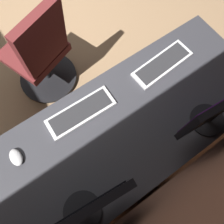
{
  "coord_description": "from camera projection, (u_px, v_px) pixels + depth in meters",
  "views": [
    {
      "loc": [
        0.22,
        2.07,
        1.93
      ],
      "look_at": [
        0.02,
        1.78,
        0.95
      ],
      "focal_mm": 34.03,
      "sensor_mm": 36.0,
      "label": 1
    }
  ],
  "objects": [
    {
      "name": "wall_back",
      "position": [
        220.0,
        202.0,
        0.58
      ],
      "size": [
        4.85,
        0.1,
        2.6
      ],
      "primitive_type": "cube",
      "color": "brown",
      "rests_on": "ground"
    },
    {
      "name": "office_chair",
      "position": [
        41.0,
        56.0,
        1.72
      ],
      "size": [
        0.56,
        0.6,
        0.97
      ],
      "color": "maroon",
      "rests_on": "ground"
    },
    {
      "name": "keyboard_spare",
      "position": [
        162.0,
        64.0,
        1.37
      ],
      "size": [
        0.43,
        0.17,
        0.02
      ],
      "color": "silver",
      "rests_on": "desk"
    },
    {
      "name": "floor_plane",
      "position": [
        24.0,
        19.0,
        2.43
      ],
      "size": [
        5.32,
        5.32,
        0.0
      ],
      "primitive_type": "plane",
      "color": "#9E7A56"
    },
    {
      "name": "desk",
      "position": [
        117.0,
        134.0,
        1.29
      ],
      "size": [
        1.95,
        0.73,
        0.73
      ],
      "color": "#38383D",
      "rests_on": "ground"
    },
    {
      "name": "mouse_main",
      "position": [
        16.0,
        157.0,
        1.16
      ],
      "size": [
        0.06,
        0.1,
        0.03
      ],
      "primitive_type": "ellipsoid",
      "color": "silver",
      "rests_on": "desk"
    },
    {
      "name": "drawer_pedestal",
      "position": [
        111.0,
        152.0,
        1.57
      ],
      "size": [
        0.4,
        0.51,
        0.69
      ],
      "color": "#38383D",
      "rests_on": "ground"
    },
    {
      "name": "monitor_secondary",
      "position": [
        74.0,
        217.0,
        0.84
      ],
      "size": [
        0.53,
        0.2,
        0.46
      ],
      "color": "black",
      "rests_on": "desk"
    },
    {
      "name": "keyboard_main",
      "position": [
        81.0,
        112.0,
        1.26
      ],
      "size": [
        0.42,
        0.15,
        0.02
      ],
      "color": "silver",
      "rests_on": "desk"
    }
  ]
}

